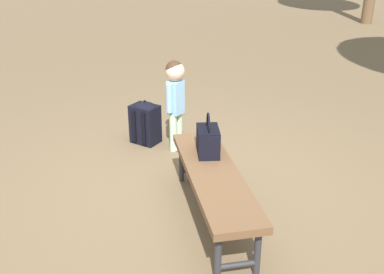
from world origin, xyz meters
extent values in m
plane|color=brown|center=(0.00, 0.00, 0.00)|extent=(40.00, 40.00, 0.00)
cube|color=brown|center=(-0.54, 0.08, 0.42)|extent=(1.65, 0.83, 0.06)
cylinder|color=#2D2D33|center=(0.17, 0.02, 0.20)|extent=(0.05, 0.05, 0.39)
cylinder|color=#2D2D33|center=(0.09, -0.25, 0.20)|extent=(0.05, 0.05, 0.39)
cylinder|color=#2D2D33|center=(-1.17, 0.41, 0.20)|extent=(0.05, 0.05, 0.39)
cylinder|color=#2D2D33|center=(-1.25, 0.14, 0.20)|extent=(0.05, 0.05, 0.39)
cylinder|color=#2D2D33|center=(0.13, -0.12, 0.10)|extent=(0.12, 0.28, 0.04)
cylinder|color=#2D2D33|center=(-1.21, 0.28, 0.10)|extent=(0.12, 0.28, 0.04)
cube|color=black|center=(-0.21, -0.05, 0.56)|extent=(0.37, 0.30, 0.22)
cube|color=black|center=(-0.21, -0.05, 0.67)|extent=(0.34, 0.29, 0.02)
torus|color=black|center=(-0.21, -0.05, 0.72)|extent=(0.19, 0.09, 0.20)
cylinder|color=#B2D8B2|center=(0.86, -0.29, 0.21)|extent=(0.08, 0.08, 0.42)
cylinder|color=#B2D8B2|center=(0.82, -0.20, 0.21)|extent=(0.08, 0.08, 0.42)
ellipsoid|color=white|center=(0.85, -0.30, 0.02)|extent=(0.10, 0.09, 0.04)
ellipsoid|color=white|center=(0.80, -0.21, 0.02)|extent=(0.10, 0.09, 0.04)
cube|color=#8CBFE5|center=(0.84, -0.25, 0.60)|extent=(0.19, 0.20, 0.36)
cylinder|color=#8CBFE5|center=(0.89, -0.34, 0.62)|extent=(0.06, 0.06, 0.31)
cylinder|color=#8CBFE5|center=(0.79, -0.15, 0.62)|extent=(0.06, 0.06, 0.31)
sphere|color=beige|center=(0.84, -0.25, 0.88)|extent=(0.20, 0.20, 0.20)
sphere|color=#3F2819|center=(0.85, -0.24, 0.90)|extent=(0.18, 0.18, 0.18)
cube|color=black|center=(1.17, -0.02, 0.22)|extent=(0.37, 0.34, 0.44)
ellipsoid|color=black|center=(1.17, -0.02, 0.43)|extent=(0.35, 0.33, 0.10)
cube|color=black|center=(1.23, -0.12, 0.15)|extent=(0.20, 0.13, 0.20)
cube|color=black|center=(1.16, 0.12, 0.22)|extent=(0.05, 0.04, 0.38)
cube|color=black|center=(1.05, 0.05, 0.22)|extent=(0.05, 0.04, 0.38)
torus|color=black|center=(1.17, -0.02, 0.47)|extent=(0.05, 0.07, 0.07)
cube|color=maroon|center=(0.35, -0.31, 0.12)|extent=(0.13, 0.17, 0.24)
ellipsoid|color=maroon|center=(0.35, -0.31, 0.24)|extent=(0.12, 0.16, 0.06)
cube|color=#4A1010|center=(0.28, -0.32, 0.09)|extent=(0.02, 0.12, 0.11)
cube|color=#4A1010|center=(0.42, -0.35, 0.12)|extent=(0.01, 0.03, 0.21)
cube|color=#4A1010|center=(0.42, -0.27, 0.12)|extent=(0.01, 0.03, 0.21)
torus|color=#B2B2B7|center=(0.35, -0.31, 0.26)|extent=(0.04, 0.01, 0.04)
camera|label=1|loc=(-3.28, 1.71, 2.18)|focal=42.52mm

